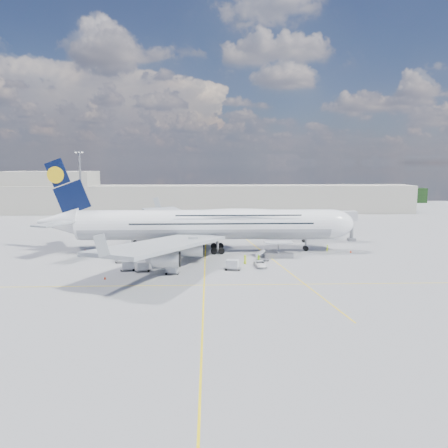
{
  "coord_description": "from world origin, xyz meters",
  "views": [
    {
      "loc": [
        0.93,
        -96.04,
        21.77
      ],
      "look_at": [
        4.55,
        8.0,
        7.13
      ],
      "focal_mm": 35.0,
      "sensor_mm": 36.0,
      "label": 1
    }
  ],
  "objects_px": {
    "cone_wing_right_inner": "(170,260)",
    "catering_truck_outer": "(152,227)",
    "airliner": "(206,224)",
    "catering_truck_inner": "(145,237)",
    "cone_nose": "(351,251)",
    "dolly_row_a": "(143,266)",
    "dolly_nose_far": "(232,265)",
    "light_mast": "(81,190)",
    "crew_tug": "(230,264)",
    "crew_wing": "(130,259)",
    "crew_nose": "(327,248)",
    "cone_wing_left_inner": "(201,240)",
    "cargo_loader": "(277,252)",
    "cone_wing_left_outer": "(151,234)",
    "jet_bridge": "(315,218)",
    "baggage_tug": "(159,256)",
    "service_van": "(260,264)",
    "dolly_nose_near": "(263,259)",
    "dolly_back": "(128,265)",
    "crew_loader": "(259,258)",
    "crew_van": "(245,259)",
    "dolly_row_c": "(172,269)",
    "cone_tail": "(85,250)",
    "dolly_row_b": "(123,257)",
    "cone_wing_right_outer": "(105,278)"
  },
  "relations": [
    {
      "from": "dolly_row_c",
      "to": "dolly_nose_near",
      "type": "height_order",
      "value": "dolly_row_c"
    },
    {
      "from": "crew_nose",
      "to": "crew_loader",
      "type": "height_order",
      "value": "crew_nose"
    },
    {
      "from": "catering_truck_inner",
      "to": "crew_nose",
      "type": "xyz_separation_m",
      "value": [
        46.52,
        -12.14,
        -1.08
      ]
    },
    {
      "from": "dolly_row_a",
      "to": "cone_wing_left_inner",
      "type": "bearing_deg",
      "value": 54.13
    },
    {
      "from": "catering_truck_outer",
      "to": "cone_nose",
      "type": "bearing_deg",
      "value": -10.58
    },
    {
      "from": "airliner",
      "to": "cone_wing_left_inner",
      "type": "relative_size",
      "value": 123.4
    },
    {
      "from": "cone_wing_right_inner",
      "to": "catering_truck_outer",
      "type": "bearing_deg",
      "value": 103.22
    },
    {
      "from": "jet_bridge",
      "to": "baggage_tug",
      "type": "distance_m",
      "value": 45.09
    },
    {
      "from": "cargo_loader",
      "to": "crew_tug",
      "type": "xyz_separation_m",
      "value": [
        -11.63,
        -10.6,
        -0.37
      ]
    },
    {
      "from": "dolly_nose_far",
      "to": "service_van",
      "type": "distance_m",
      "value": 6.52
    },
    {
      "from": "dolly_row_b",
      "to": "crew_wing",
      "type": "xyz_separation_m",
      "value": [
        1.58,
        -0.99,
        -0.17
      ]
    },
    {
      "from": "dolly_row_c",
      "to": "cone_tail",
      "type": "height_order",
      "value": "dolly_row_c"
    },
    {
      "from": "dolly_back",
      "to": "cone_wing_left_outer",
      "type": "bearing_deg",
      "value": 77.06
    },
    {
      "from": "crew_wing",
      "to": "catering_truck_outer",
      "type": "bearing_deg",
      "value": 34.79
    },
    {
      "from": "dolly_nose_near",
      "to": "cone_wing_right_inner",
      "type": "xyz_separation_m",
      "value": [
        -20.69,
        0.66,
        -0.02
      ]
    },
    {
      "from": "airliner",
      "to": "cone_wing_right_inner",
      "type": "distance_m",
      "value": 14.5
    },
    {
      "from": "service_van",
      "to": "catering_truck_outer",
      "type": "bearing_deg",
      "value": 117.33
    },
    {
      "from": "dolly_back",
      "to": "crew_nose",
      "type": "distance_m",
      "value": 48.79
    },
    {
      "from": "cone_tail",
      "to": "crew_tug",
      "type": "bearing_deg",
      "value": -28.03
    },
    {
      "from": "airliner",
      "to": "catering_truck_inner",
      "type": "relative_size",
      "value": 10.54
    },
    {
      "from": "dolly_row_a",
      "to": "dolly_back",
      "type": "relative_size",
      "value": 1.01
    },
    {
      "from": "cone_wing_right_inner",
      "to": "crew_wing",
      "type": "bearing_deg",
      "value": -165.13
    },
    {
      "from": "dolly_row_a",
      "to": "catering_truck_outer",
      "type": "relative_size",
      "value": 0.5
    },
    {
      "from": "light_mast",
      "to": "dolly_row_a",
      "type": "relative_size",
      "value": 7.37
    },
    {
      "from": "jet_bridge",
      "to": "crew_wing",
      "type": "height_order",
      "value": "jet_bridge"
    },
    {
      "from": "dolly_row_c",
      "to": "crew_van",
      "type": "relative_size",
      "value": 1.56
    },
    {
      "from": "light_mast",
      "to": "crew_van",
      "type": "bearing_deg",
      "value": -45.02
    },
    {
      "from": "airliner",
      "to": "dolly_nose_far",
      "type": "distance_m",
      "value": 20.57
    },
    {
      "from": "dolly_nose_near",
      "to": "dolly_back",
      "type": "bearing_deg",
      "value": -143.77
    },
    {
      "from": "dolly_nose_near",
      "to": "cone_wing_left_outer",
      "type": "height_order",
      "value": "cone_wing_left_outer"
    },
    {
      "from": "cone_wing_right_inner",
      "to": "cone_wing_right_outer",
      "type": "height_order",
      "value": "cone_wing_right_inner"
    },
    {
      "from": "crew_tug",
      "to": "cone_wing_left_outer",
      "type": "distance_m",
      "value": 47.71
    },
    {
      "from": "catering_truck_inner",
      "to": "cone_nose",
      "type": "height_order",
      "value": "catering_truck_inner"
    },
    {
      "from": "light_mast",
      "to": "dolly_nose_near",
      "type": "relative_size",
      "value": 8.4
    },
    {
      "from": "cone_wing_left_outer",
      "to": "crew_nose",
      "type": "bearing_deg",
      "value": -29.25
    },
    {
      "from": "dolly_nose_far",
      "to": "cone_nose",
      "type": "distance_m",
      "value": 34.05
    },
    {
      "from": "cone_nose",
      "to": "jet_bridge",
      "type": "bearing_deg",
      "value": 112.84
    },
    {
      "from": "jet_bridge",
      "to": "service_van",
      "type": "height_order",
      "value": "jet_bridge"
    },
    {
      "from": "dolly_nose_far",
      "to": "crew_loader",
      "type": "height_order",
      "value": "dolly_nose_far"
    },
    {
      "from": "crew_tug",
      "to": "jet_bridge",
      "type": "bearing_deg",
      "value": 52.38
    },
    {
      "from": "dolly_row_a",
      "to": "dolly_back",
      "type": "height_order",
      "value": "dolly_back"
    },
    {
      "from": "catering_truck_inner",
      "to": "crew_nose",
      "type": "distance_m",
      "value": 48.09
    },
    {
      "from": "crew_tug",
      "to": "crew_wing",
      "type": "bearing_deg",
      "value": 169.29
    },
    {
      "from": "dolly_row_a",
      "to": "cone_nose",
      "type": "distance_m",
      "value": 50.9
    },
    {
      "from": "dolly_row_b",
      "to": "cone_tail",
      "type": "distance_m",
      "value": 17.06
    },
    {
      "from": "catering_truck_outer",
      "to": "airliner",
      "type": "bearing_deg",
      "value": -38.73
    },
    {
      "from": "crew_van",
      "to": "dolly_back",
      "type": "bearing_deg",
      "value": 95.38
    },
    {
      "from": "dolly_row_a",
      "to": "dolly_back",
      "type": "bearing_deg",
      "value": 146.72
    },
    {
      "from": "catering_truck_outer",
      "to": "cone_wing_left_outer",
      "type": "distance_m",
      "value": 4.89
    },
    {
      "from": "cone_nose",
      "to": "dolly_nose_near",
      "type": "bearing_deg",
      "value": -160.23
    }
  ]
}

